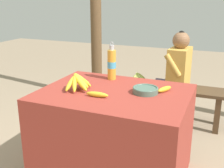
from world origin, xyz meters
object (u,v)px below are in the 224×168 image
at_px(wooden_bench, 166,92).
at_px(seated_vendor, 174,71).
at_px(loose_banana_side, 165,89).
at_px(loose_banana_front, 97,94).
at_px(serving_bowl, 145,90).
at_px(banana_bunch_green, 139,78).
at_px(support_post_near, 96,8).
at_px(water_bottle, 112,64).
at_px(banana_bunch_ripe, 79,82).

distance_m(wooden_bench, seated_vendor, 0.28).
bearing_deg(loose_banana_side, loose_banana_front, -144.03).
xyz_separation_m(serving_bowl, loose_banana_front, (-0.29, -0.22, -0.01)).
height_order(banana_bunch_green, support_post_near, support_post_near).
distance_m(loose_banana_front, support_post_near, 2.03).
bearing_deg(water_bottle, banana_bunch_green, 92.26).
relative_size(water_bottle, loose_banana_side, 2.14).
relative_size(banana_bunch_ripe, loose_banana_front, 1.54).
bearing_deg(loose_banana_front, water_bottle, 99.75).
height_order(water_bottle, wooden_bench, water_bottle).
xyz_separation_m(water_bottle, wooden_bench, (0.30, 0.92, -0.51)).
bearing_deg(wooden_bench, serving_bowl, -86.62).
distance_m(water_bottle, wooden_bench, 1.09).
bearing_deg(serving_bowl, loose_banana_front, -143.43).
bearing_deg(wooden_bench, water_bottle, -108.34).
relative_size(wooden_bench, banana_bunch_green, 5.32).
bearing_deg(banana_bunch_green, wooden_bench, 0.57).
bearing_deg(support_post_near, banana_bunch_ripe, -68.66).
bearing_deg(banana_bunch_ripe, banana_bunch_green, 86.05).
height_order(wooden_bench, support_post_near, support_post_near).
relative_size(loose_banana_side, seated_vendor, 0.14).
height_order(seated_vendor, banana_bunch_green, seated_vendor).
height_order(banana_bunch_ripe, water_bottle, water_bottle).
height_order(loose_banana_front, wooden_bench, loose_banana_front).
bearing_deg(serving_bowl, support_post_near, 126.60).
bearing_deg(loose_banana_front, seated_vendor, 77.24).
distance_m(banana_bunch_ripe, wooden_bench, 1.42).
bearing_deg(water_bottle, wooden_bench, 71.66).
xyz_separation_m(loose_banana_side, support_post_near, (-1.27, 1.46, 0.52)).
bearing_deg(loose_banana_side, serving_bowl, -145.48).
bearing_deg(water_bottle, banana_bunch_ripe, -108.96).
bearing_deg(seated_vendor, banana_bunch_ripe, 71.85).
bearing_deg(loose_banana_front, loose_banana_side, 35.97).
bearing_deg(loose_banana_front, serving_bowl, 36.57).
xyz_separation_m(water_bottle, loose_banana_front, (0.08, -0.46, -0.11)).
height_order(water_bottle, support_post_near, support_post_near).
bearing_deg(support_post_near, wooden_bench, -19.82).
relative_size(loose_banana_front, seated_vendor, 0.16).
height_order(loose_banana_front, support_post_near, support_post_near).
relative_size(serving_bowl, loose_banana_front, 1.11).
bearing_deg(water_bottle, support_post_near, 120.71).
distance_m(water_bottle, loose_banana_front, 0.48).
distance_m(loose_banana_front, banana_bunch_green, 1.40).
distance_m(banana_bunch_ripe, support_post_near, 1.85).
xyz_separation_m(serving_bowl, support_post_near, (-1.15, 1.55, 0.51)).
xyz_separation_m(loose_banana_front, support_post_near, (-0.85, 1.76, 0.52)).
xyz_separation_m(banana_bunch_ripe, loose_banana_front, (0.20, -0.10, -0.05)).
height_order(loose_banana_side, banana_bunch_green, loose_banana_side).
height_order(serving_bowl, water_bottle, water_bottle).
distance_m(loose_banana_side, wooden_bench, 1.16).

